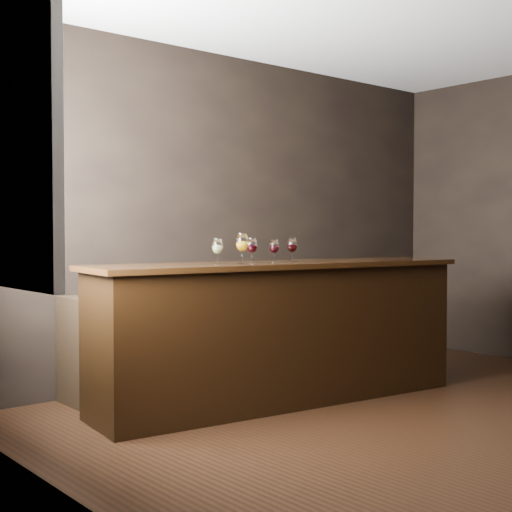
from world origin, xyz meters
TOP-DOWN VIEW (x-y plane):
  - ground at (0.00, 0.00)m, footprint 5.00×5.00m
  - room_shell at (-0.23, 0.11)m, footprint 5.02×4.52m
  - bar_counter at (-0.47, 1.16)m, footprint 2.90×0.96m
  - bar_top at (-0.47, 1.16)m, footprint 3.00×1.03m
  - back_bar_shelf at (-0.65, 2.03)m, footprint 2.18×0.40m
  - glass_white at (-1.03, 1.18)m, footprint 0.08×0.08m
  - glass_amber at (-0.86, 1.12)m, footprint 0.09×0.09m
  - glass_red_a at (-0.72, 1.19)m, footprint 0.08×0.08m
  - glass_red_b at (-0.56, 1.13)m, footprint 0.07×0.07m
  - glass_red_c at (-0.39, 1.12)m, footprint 0.08×0.08m

SIDE VIEW (x-z plane):
  - ground at x=0.00m, z-range 0.00..0.00m
  - back_bar_shelf at x=-0.65m, z-range 0.00..0.78m
  - bar_counter at x=-0.47m, z-range 0.00..1.00m
  - bar_top at x=-0.47m, z-range 1.00..1.03m
  - glass_red_b at x=-0.56m, z-range 1.06..1.23m
  - glass_white at x=-1.03m, z-range 1.07..1.24m
  - glass_red_c at x=-0.39m, z-range 1.07..1.24m
  - glass_red_a at x=-0.72m, z-range 1.07..1.25m
  - glass_amber at x=-0.86m, z-range 1.07..1.29m
  - room_shell at x=-0.23m, z-range 0.40..3.21m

